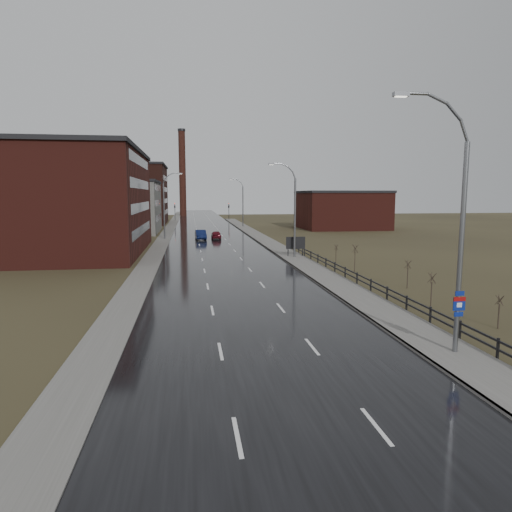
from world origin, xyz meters
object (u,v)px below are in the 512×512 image
object	(u,v)px
streetlight_main	(456,229)
billboard	(296,243)
car_near	(201,235)
car_far	(216,235)

from	to	relation	value
streetlight_main	billboard	xyz separation A→B (m)	(0.63, 34.78, -4.34)
streetlight_main	car_near	world-z (taller)	streetlight_main
streetlight_main	car_near	bearing A→B (deg)	100.02
billboard	car_far	xyz separation A→B (m)	(-8.29, 24.59, -1.02)
billboard	car_far	world-z (taller)	billboard
streetlight_main	car_far	distance (m)	60.10
billboard	car_near	size ratio (longest dim) A/B	0.52
car_near	billboard	bearing A→B (deg)	-68.34
car_far	car_near	bearing A→B (deg)	16.40
billboard	car_far	distance (m)	25.98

